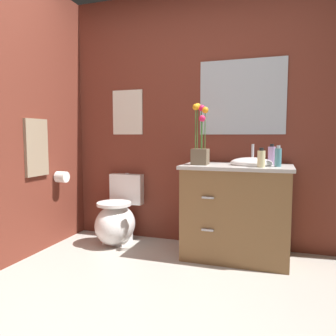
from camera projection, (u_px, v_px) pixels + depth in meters
The scene contains 12 objects.
ground_plane at pixel (131, 334), 1.78m from camera, with size 9.09×9.09×0.00m, color #B2ADA3.
wall_back at pixel (221, 119), 3.18m from camera, with size 4.24×0.05×2.50m, color maroon.
toilet at pixel (117, 219), 3.31m from camera, with size 0.38×0.59×0.69m.
vanity_cabinet at pixel (236, 210), 2.89m from camera, with size 0.94×0.56×1.01m.
flower_vase at pixel (200, 145), 2.87m from camera, with size 0.14×0.14×0.54m.
soap_bottle at pixel (272, 155), 2.87m from camera, with size 0.06×0.06×0.18m.
lotion_bottle at pixel (278, 157), 2.69m from camera, with size 0.05×0.05×0.17m.
hand_wash_bottle at pixel (261, 158), 2.63m from camera, with size 0.06×0.06×0.16m.
wall_poster at pixel (128, 112), 3.46m from camera, with size 0.34×0.01×0.47m, color silver.
wall_mirror at pixel (242, 97), 3.07m from camera, with size 0.80×0.01×0.70m, color #B2BCC6.
hanging_towel at pixel (36, 148), 2.97m from camera, with size 0.03×0.28×0.52m, color gray.
toilet_paper_roll at pixel (62, 177), 3.24m from camera, with size 0.11×0.11×0.11m, color white.
Camera 1 is at (0.73, -1.54, 1.08)m, focal length 34.90 mm.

